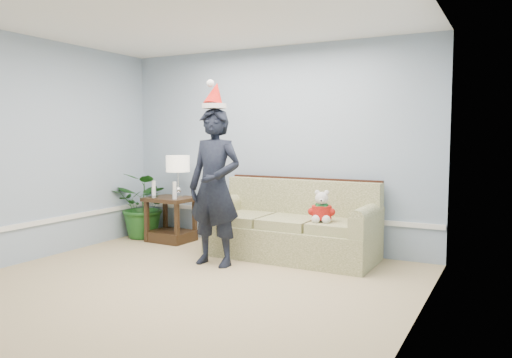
{
  "coord_description": "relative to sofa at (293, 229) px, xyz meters",
  "views": [
    {
      "loc": [
        2.94,
        -3.6,
        1.51
      ],
      "look_at": [
        0.24,
        1.55,
        1.01
      ],
      "focal_mm": 35.0,
      "sensor_mm": 36.0,
      "label": 1
    }
  ],
  "objects": [
    {
      "name": "room_shell",
      "position": [
        -0.49,
        -2.06,
        1.0
      ],
      "size": [
        4.54,
        5.04,
        2.74
      ],
      "color": "tan",
      "rests_on": "ground"
    },
    {
      "name": "wainscot_trim",
      "position": [
        -1.67,
        -0.89,
        0.1
      ],
      "size": [
        4.49,
        4.99,
        0.06
      ],
      "color": "white",
      "rests_on": "room_shell"
    },
    {
      "name": "sofa",
      "position": [
        0.0,
        0.0,
        0.0
      ],
      "size": [
        2.09,
        0.92,
        0.97
      ],
      "rotation": [
        0.0,
        0.0,
        -0.02
      ],
      "color": "#5E6630",
      "rests_on": "room_shell"
    },
    {
      "name": "side_table",
      "position": [
        -1.92,
        0.04,
        -0.1
      ],
      "size": [
        0.69,
        0.58,
        0.64
      ],
      "rotation": [
        0.0,
        0.0,
        -0.05
      ],
      "color": "#352013",
      "rests_on": "room_shell"
    },
    {
      "name": "table_lamp",
      "position": [
        -1.82,
        0.09,
        0.75
      ],
      "size": [
        0.33,
        0.33,
        0.6
      ],
      "color": "silver",
      "rests_on": "side_table"
    },
    {
      "name": "candle_pair",
      "position": [
        -1.92,
        -0.12,
        0.4
      ],
      "size": [
        0.43,
        0.06,
        0.24
      ],
      "color": "silver",
      "rests_on": "side_table"
    },
    {
      "name": "houseplant",
      "position": [
        -2.41,
        0.06,
        0.14
      ],
      "size": [
        0.88,
        0.76,
        0.98
      ],
      "primitive_type": "imported",
      "rotation": [
        0.0,
        0.0,
        0.0
      ],
      "color": "#1C521B",
      "rests_on": "room_shell"
    },
    {
      "name": "man",
      "position": [
        -0.66,
        -0.78,
        0.57
      ],
      "size": [
        0.68,
        0.45,
        1.84
      ],
      "primitive_type": "imported",
      "rotation": [
        0.0,
        0.0,
        -0.02
      ],
      "color": "black",
      "rests_on": "room_shell"
    },
    {
      "name": "santa_hat",
      "position": [
        -0.66,
        -0.76,
        1.62
      ],
      "size": [
        0.3,
        0.33,
        0.33
      ],
      "rotation": [
        0.0,
        0.0,
        -0.06
      ],
      "color": "silver",
      "rests_on": "man"
    },
    {
      "name": "teddy_bear",
      "position": [
        0.45,
        -0.21,
        0.3
      ],
      "size": [
        0.29,
        0.29,
        0.38
      ],
      "rotation": [
        0.0,
        0.0,
        0.28
      ],
      "color": "silver",
      "rests_on": "sofa"
    }
  ]
}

